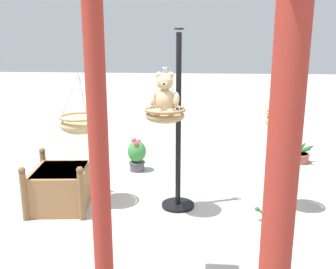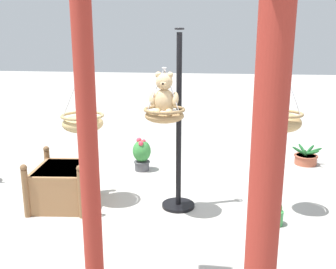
{
  "view_description": "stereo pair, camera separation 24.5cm",
  "coord_description": "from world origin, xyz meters",
  "px_view_note": "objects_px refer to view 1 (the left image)",
  "views": [
    {
      "loc": [
        -0.38,
        4.77,
        2.22
      ],
      "look_at": [
        0.02,
        0.09,
        1.03
      ],
      "focal_mm": 40.98,
      "sensor_mm": 36.0,
      "label": 1
    },
    {
      "loc": [
        -0.62,
        4.74,
        2.22
      ],
      "look_at": [
        0.02,
        0.09,
        1.03
      ],
      "focal_mm": 40.98,
      "sensor_mm": 36.0,
      "label": 2
    }
  ],
  "objects_px": {
    "display_pole_central": "(178,156)",
    "hanging_basket_with_teddy": "(165,114)",
    "teddy_bear": "(165,97)",
    "greenhouse_pillar_left": "(283,154)",
    "potted_plant_conical_shrub": "(137,155)",
    "wooden_planter_box": "(61,186)",
    "hanging_basket_left_high": "(283,120)",
    "greenhouse_pillar_right": "(98,134)",
    "potted_plant_flowering_red": "(298,156)",
    "watering_can": "(274,214)",
    "hanging_basket_right_low": "(81,123)"
  },
  "relations": [
    {
      "from": "potted_plant_flowering_red",
      "to": "teddy_bear",
      "type": "bearing_deg",
      "value": 46.69
    },
    {
      "from": "potted_plant_conical_shrub",
      "to": "hanging_basket_with_teddy",
      "type": "bearing_deg",
      "value": 111.24
    },
    {
      "from": "teddy_bear",
      "to": "potted_plant_flowering_red",
      "type": "bearing_deg",
      "value": -133.31
    },
    {
      "from": "hanging_basket_right_low",
      "to": "display_pole_central",
      "type": "bearing_deg",
      "value": -177.62
    },
    {
      "from": "wooden_planter_box",
      "to": "greenhouse_pillar_left",
      "type": "bearing_deg",
      "value": 138.44
    },
    {
      "from": "wooden_planter_box",
      "to": "greenhouse_pillar_right",
      "type": "bearing_deg",
      "value": 119.96
    },
    {
      "from": "teddy_bear",
      "to": "potted_plant_conical_shrub",
      "type": "bearing_deg",
      "value": -69.04
    },
    {
      "from": "display_pole_central",
      "to": "hanging_basket_left_high",
      "type": "relative_size",
      "value": 3.47
    },
    {
      "from": "teddy_bear",
      "to": "watering_can",
      "type": "relative_size",
      "value": 1.47
    },
    {
      "from": "display_pole_central",
      "to": "potted_plant_conical_shrub",
      "type": "height_order",
      "value": "display_pole_central"
    },
    {
      "from": "greenhouse_pillar_left",
      "to": "greenhouse_pillar_right",
      "type": "height_order",
      "value": "greenhouse_pillar_right"
    },
    {
      "from": "teddy_bear",
      "to": "greenhouse_pillar_right",
      "type": "xyz_separation_m",
      "value": [
        0.38,
        1.63,
        -0.06
      ]
    },
    {
      "from": "display_pole_central",
      "to": "teddy_bear",
      "type": "distance_m",
      "value": 0.88
    },
    {
      "from": "teddy_bear",
      "to": "hanging_basket_left_high",
      "type": "distance_m",
      "value": 1.51
    },
    {
      "from": "watering_can",
      "to": "potted_plant_conical_shrub",
      "type": "bearing_deg",
      "value": -40.76
    },
    {
      "from": "wooden_planter_box",
      "to": "potted_plant_conical_shrub",
      "type": "xyz_separation_m",
      "value": [
        -0.78,
        -1.49,
        0.0
      ]
    },
    {
      "from": "display_pole_central",
      "to": "hanging_basket_with_teddy",
      "type": "xyz_separation_m",
      "value": [
        0.15,
        0.25,
        0.6
      ]
    },
    {
      "from": "teddy_bear",
      "to": "watering_can",
      "type": "distance_m",
      "value": 1.98
    },
    {
      "from": "greenhouse_pillar_right",
      "to": "hanging_basket_left_high",
      "type": "bearing_deg",
      "value": -134.27
    },
    {
      "from": "teddy_bear",
      "to": "greenhouse_pillar_left",
      "type": "distance_m",
      "value": 2.21
    },
    {
      "from": "teddy_bear",
      "to": "potted_plant_conical_shrub",
      "type": "height_order",
      "value": "teddy_bear"
    },
    {
      "from": "wooden_planter_box",
      "to": "hanging_basket_right_low",
      "type": "bearing_deg",
      "value": -169.0
    },
    {
      "from": "potted_plant_flowering_red",
      "to": "watering_can",
      "type": "height_order",
      "value": "potted_plant_flowering_red"
    },
    {
      "from": "teddy_bear",
      "to": "watering_can",
      "type": "bearing_deg",
      "value": 176.98
    },
    {
      "from": "display_pole_central",
      "to": "greenhouse_pillar_right",
      "type": "relative_size",
      "value": 0.77
    },
    {
      "from": "hanging_basket_left_high",
      "to": "potted_plant_flowering_red",
      "type": "distance_m",
      "value": 2.51
    },
    {
      "from": "potted_plant_flowering_red",
      "to": "watering_can",
      "type": "relative_size",
      "value": 1.55
    },
    {
      "from": "teddy_bear",
      "to": "potted_plant_conical_shrub",
      "type": "relative_size",
      "value": 0.89
    },
    {
      "from": "hanging_basket_with_teddy",
      "to": "greenhouse_pillar_right",
      "type": "relative_size",
      "value": 0.22
    },
    {
      "from": "teddy_bear",
      "to": "wooden_planter_box",
      "type": "relative_size",
      "value": 0.53
    },
    {
      "from": "hanging_basket_right_low",
      "to": "watering_can",
      "type": "xyz_separation_m",
      "value": [
        -2.48,
        0.29,
        -1.04
      ]
    },
    {
      "from": "teddy_bear",
      "to": "hanging_basket_right_low",
      "type": "xyz_separation_m",
      "value": [
        1.11,
        -0.22,
        -0.4
      ]
    },
    {
      "from": "hanging_basket_left_high",
      "to": "watering_can",
      "type": "distance_m",
      "value": 1.18
    },
    {
      "from": "hanging_basket_with_teddy",
      "to": "greenhouse_pillar_left",
      "type": "xyz_separation_m",
      "value": [
        -0.99,
        2.0,
        0.13
      ]
    },
    {
      "from": "watering_can",
      "to": "greenhouse_pillar_left",
      "type": "bearing_deg",
      "value": 78.92
    },
    {
      "from": "teddy_bear",
      "to": "wooden_planter_box",
      "type": "bearing_deg",
      "value": -6.58
    },
    {
      "from": "hanging_basket_left_high",
      "to": "watering_can",
      "type": "relative_size",
      "value": 1.93
    },
    {
      "from": "hanging_basket_right_low",
      "to": "wooden_planter_box",
      "type": "xyz_separation_m",
      "value": [
        0.3,
        0.06,
        -0.86
      ]
    },
    {
      "from": "hanging_basket_left_high",
      "to": "greenhouse_pillar_left",
      "type": "xyz_separation_m",
      "value": [
        0.46,
        2.23,
        0.23
      ]
    },
    {
      "from": "greenhouse_pillar_right",
      "to": "teddy_bear",
      "type": "bearing_deg",
      "value": -103.23
    },
    {
      "from": "potted_plant_flowering_red",
      "to": "watering_can",
      "type": "bearing_deg",
      "value": 70.39
    },
    {
      "from": "hanging_basket_with_teddy",
      "to": "hanging_basket_left_high",
      "type": "distance_m",
      "value": 1.47
    },
    {
      "from": "display_pole_central",
      "to": "greenhouse_pillar_left",
      "type": "relative_size",
      "value": 0.78
    },
    {
      "from": "greenhouse_pillar_left",
      "to": "greenhouse_pillar_right",
      "type": "relative_size",
      "value": 0.98
    },
    {
      "from": "display_pole_central",
      "to": "greenhouse_pillar_left",
      "type": "height_order",
      "value": "greenhouse_pillar_left"
    },
    {
      "from": "hanging_basket_left_high",
      "to": "potted_plant_conical_shrub",
      "type": "height_order",
      "value": "hanging_basket_left_high"
    },
    {
      "from": "hanging_basket_right_low",
      "to": "potted_plant_flowering_red",
      "type": "bearing_deg",
      "value": -147.31
    },
    {
      "from": "greenhouse_pillar_left",
      "to": "greenhouse_pillar_right",
      "type": "xyz_separation_m",
      "value": [
        1.37,
        -0.34,
        0.02
      ]
    },
    {
      "from": "display_pole_central",
      "to": "greenhouse_pillar_left",
      "type": "xyz_separation_m",
      "value": [
        -0.84,
        2.25,
        0.74
      ]
    },
    {
      "from": "potted_plant_conical_shrub",
      "to": "wooden_planter_box",
      "type": "bearing_deg",
      "value": 62.2
    }
  ]
}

